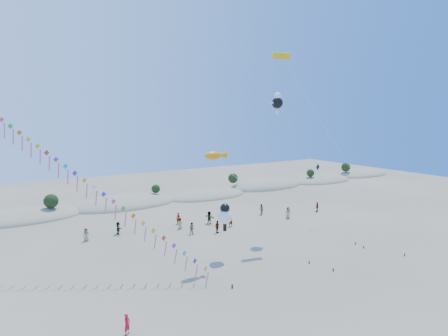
{
  "coord_description": "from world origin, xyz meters",
  "views": [
    {
      "loc": [
        -19.1,
        -18.98,
        15.51
      ],
      "look_at": [
        1.38,
        14.0,
        10.15
      ],
      "focal_mm": 30.0,
      "sensor_mm": 36.0,
      "label": 1
    }
  ],
  "objects_px": {
    "kite_train": "(76,176)",
    "parafoil_kite": "(283,59)",
    "fish_kite": "(216,156)",
    "flyer_foreground": "(127,324)"
  },
  "relations": [
    {
      "from": "kite_train",
      "to": "parafoil_kite",
      "type": "relative_size",
      "value": 0.9
    },
    {
      "from": "fish_kite",
      "to": "kite_train",
      "type": "bearing_deg",
      "value": 160.36
    },
    {
      "from": "fish_kite",
      "to": "parafoil_kite",
      "type": "distance_m",
      "value": 17.17
    },
    {
      "from": "parafoil_kite",
      "to": "flyer_foreground",
      "type": "height_order",
      "value": "parafoil_kite"
    },
    {
      "from": "kite_train",
      "to": "flyer_foreground",
      "type": "bearing_deg",
      "value": -87.77
    },
    {
      "from": "flyer_foreground",
      "to": "kite_train",
      "type": "bearing_deg",
      "value": 54.06
    },
    {
      "from": "fish_kite",
      "to": "flyer_foreground",
      "type": "height_order",
      "value": "fish_kite"
    },
    {
      "from": "kite_train",
      "to": "fish_kite",
      "type": "xyz_separation_m",
      "value": [
        13.09,
        -4.67,
        1.62
      ]
    },
    {
      "from": "kite_train",
      "to": "flyer_foreground",
      "type": "height_order",
      "value": "kite_train"
    },
    {
      "from": "kite_train",
      "to": "fish_kite",
      "type": "relative_size",
      "value": 1.78
    }
  ]
}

